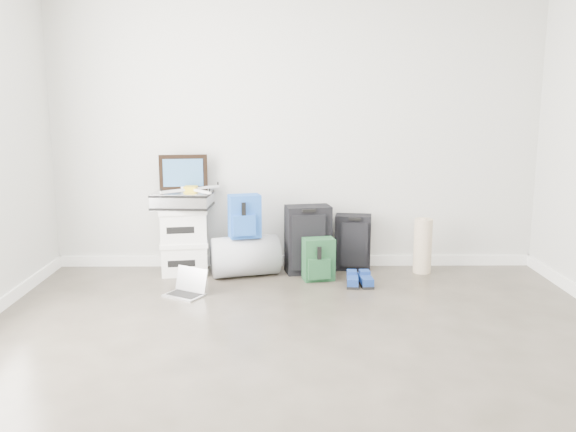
{
  "coord_description": "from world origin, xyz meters",
  "views": [
    {
      "loc": [
        -0.13,
        -3.15,
        1.56
      ],
      "look_at": [
        -0.07,
        1.9,
        0.6
      ],
      "focal_mm": 38.0,
      "sensor_mm": 36.0,
      "label": 1
    }
  ],
  "objects_px": {
    "briefcase": "(182,200)",
    "large_suitcase": "(308,240)",
    "boxes_stack": "(184,240)",
    "carry_on": "(353,242)",
    "duffel_bag": "(245,256)",
    "laptop": "(187,289)"
  },
  "relations": [
    {
      "from": "large_suitcase",
      "to": "laptop",
      "type": "bearing_deg",
      "value": -157.47
    },
    {
      "from": "briefcase",
      "to": "large_suitcase",
      "type": "relative_size",
      "value": 0.81
    },
    {
      "from": "laptop",
      "to": "carry_on",
      "type": "bearing_deg",
      "value": 57.93
    },
    {
      "from": "briefcase",
      "to": "carry_on",
      "type": "relative_size",
      "value": 0.98
    },
    {
      "from": "duffel_bag",
      "to": "laptop",
      "type": "distance_m",
      "value": 0.72
    },
    {
      "from": "duffel_bag",
      "to": "large_suitcase",
      "type": "height_order",
      "value": "large_suitcase"
    },
    {
      "from": "briefcase",
      "to": "large_suitcase",
      "type": "distance_m",
      "value": 1.19
    },
    {
      "from": "large_suitcase",
      "to": "briefcase",
      "type": "bearing_deg",
      "value": 170.05
    },
    {
      "from": "boxes_stack",
      "to": "laptop",
      "type": "bearing_deg",
      "value": -88.51
    },
    {
      "from": "boxes_stack",
      "to": "large_suitcase",
      "type": "xyz_separation_m",
      "value": [
        1.13,
        -0.0,
        0.01
      ]
    },
    {
      "from": "briefcase",
      "to": "boxes_stack",
      "type": "bearing_deg",
      "value": -59.83
    },
    {
      "from": "carry_on",
      "to": "boxes_stack",
      "type": "bearing_deg",
      "value": -167.4
    },
    {
      "from": "briefcase",
      "to": "duffel_bag",
      "type": "height_order",
      "value": "briefcase"
    },
    {
      "from": "briefcase",
      "to": "laptop",
      "type": "relative_size",
      "value": 1.37
    },
    {
      "from": "boxes_stack",
      "to": "carry_on",
      "type": "height_order",
      "value": "boxes_stack"
    },
    {
      "from": "large_suitcase",
      "to": "carry_on",
      "type": "xyz_separation_m",
      "value": [
        0.43,
        0.11,
        -0.05
      ]
    },
    {
      "from": "boxes_stack",
      "to": "large_suitcase",
      "type": "height_order",
      "value": "large_suitcase"
    },
    {
      "from": "large_suitcase",
      "to": "laptop",
      "type": "distance_m",
      "value": 1.22
    },
    {
      "from": "large_suitcase",
      "to": "boxes_stack",
      "type": "bearing_deg",
      "value": 170.05
    },
    {
      "from": "briefcase",
      "to": "duffel_bag",
      "type": "xyz_separation_m",
      "value": [
        0.56,
        -0.09,
        -0.5
      ]
    },
    {
      "from": "laptop",
      "to": "briefcase",
      "type": "bearing_deg",
      "value": 130.97
    },
    {
      "from": "boxes_stack",
      "to": "duffel_bag",
      "type": "xyz_separation_m",
      "value": [
        0.56,
        -0.09,
        -0.12
      ]
    }
  ]
}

